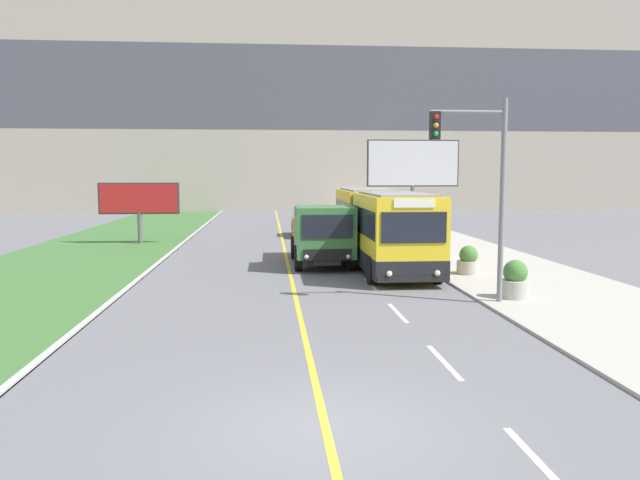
% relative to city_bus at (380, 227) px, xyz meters
% --- Properties ---
extents(ground_plane, '(300.00, 300.00, 0.00)m').
position_rel_city_bus_xyz_m(ground_plane, '(-3.96, -17.21, -1.61)').
color(ground_plane, slate).
extents(lane_marking_centre, '(2.88, 140.00, 0.01)m').
position_rel_city_bus_xyz_m(lane_marking_centre, '(-3.55, -14.32, -1.61)').
color(lane_marking_centre, gold).
rests_on(lane_marking_centre, ground_plane).
extents(apartment_block_background, '(80.00, 8.04, 24.26)m').
position_rel_city_bus_xyz_m(apartment_block_background, '(-3.96, 42.75, 10.52)').
color(apartment_block_background, '#A89E8E').
rests_on(apartment_block_background, ground_plane).
extents(city_bus, '(2.65, 12.42, 3.17)m').
position_rel_city_bus_xyz_m(city_bus, '(0.00, 0.00, 0.00)').
color(city_bus, yellow).
rests_on(city_bus, ground_plane).
extents(dump_truck, '(2.44, 6.35, 2.56)m').
position_rel_city_bus_xyz_m(dump_truck, '(-2.53, -0.56, -0.30)').
color(dump_truck, black).
rests_on(dump_truck, ground_plane).
extents(car_distant, '(1.80, 4.30, 1.45)m').
position_rel_city_bus_xyz_m(car_distant, '(-2.36, 12.60, -0.92)').
color(car_distant, black).
rests_on(car_distant, ground_plane).
extents(traffic_light_mast, '(2.28, 0.32, 6.05)m').
position_rel_city_bus_xyz_m(traffic_light_mast, '(1.43, -8.48, 2.23)').
color(traffic_light_mast, slate).
rests_on(traffic_light_mast, ground_plane).
extents(billboard_large, '(5.94, 0.24, 6.05)m').
position_rel_city_bus_xyz_m(billboard_large, '(4.50, 13.25, 2.82)').
color(billboard_large, '#59595B').
rests_on(billboard_large, ground_plane).
extents(billboard_small, '(4.38, 0.24, 3.40)m').
position_rel_city_bus_xyz_m(billboard_small, '(-11.88, 8.82, 0.83)').
color(billboard_small, '#59595B').
rests_on(billboard_small, ground_plane).
extents(planter_round_near, '(0.92, 0.92, 1.17)m').
position_rel_city_bus_xyz_m(planter_round_near, '(2.73, -8.01, -1.01)').
color(planter_round_near, '#B7B2A8').
rests_on(planter_round_near, sidewalk_right).
extents(planter_round_second, '(0.87, 0.87, 1.08)m').
position_rel_city_bus_xyz_m(planter_round_second, '(2.79, -3.36, -1.05)').
color(planter_round_second, '#B7B2A8').
rests_on(planter_round_second, sidewalk_right).
extents(planter_round_third, '(0.94, 0.94, 1.13)m').
position_rel_city_bus_xyz_m(planter_round_third, '(2.90, 1.28, -1.03)').
color(planter_round_third, '#B7B2A8').
rests_on(planter_round_third, sidewalk_right).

